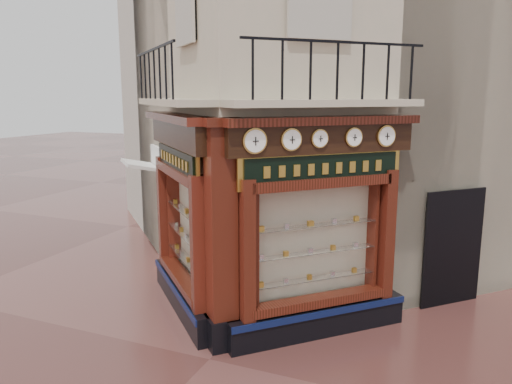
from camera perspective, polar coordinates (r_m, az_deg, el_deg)
The scene contains 16 objects.
ground at distance 8.80m, azimuth -5.34°, elevation -18.50°, with size 80.00×80.00×0.00m, color #522B26.
main_building at distance 13.50m, azimuth 7.14°, elevation 18.05°, with size 8.00×8.00×12.00m, color #B9AE91.
neighbour_left at distance 16.59m, azimuth 0.96°, elevation 15.07°, with size 8.00×8.00×11.00m, color #BBB2A3.
neighbour_right at distance 15.46m, azimuth 18.87°, elevation 14.80°, with size 8.00×8.00×11.00m, color #BBB2A3.
shopfront_left at distance 10.01m, azimuth -8.46°, elevation -2.70°, with size 2.86×2.86×3.98m.
shopfront_right at distance 8.92m, azimuth 7.27°, elevation -4.37°, with size 2.86×2.86×3.98m.
corner_pilaster at distance 8.45m, azimuth -3.98°, elevation -5.39°, with size 0.85×0.85×3.98m.
balcony at distance 9.00m, azimuth -1.32°, elevation 10.29°, with size 5.94×2.97×1.03m.
clock_a at distance 7.89m, azimuth -0.13°, elevation 5.85°, with size 0.33×0.33×0.41m.
clock_b at distance 8.15m, azimuth 4.06°, elevation 5.99°, with size 0.30×0.30×0.37m.
clock_c at distance 8.40m, azimuth 7.29°, elevation 6.08°, with size 0.26×0.26×0.31m.
clock_d at distance 8.74m, azimuth 11.11°, elevation 6.15°, with size 0.27×0.27×0.33m.
clock_e at distance 9.13m, azimuth 14.65°, elevation 6.20°, with size 0.30×0.30×0.38m.
awning at distance 13.59m, azimuth -12.67°, elevation -7.83°, with size 1.30×0.78×0.08m, color white, non-canonical shape.
signboard_left at distance 9.79m, azimuth -9.08°, elevation 3.66°, with size 2.15×2.15×0.58m.
signboard_right at distance 8.62m, azimuth 7.70°, elevation 2.72°, with size 2.27×2.27×0.61m.
Camera 1 is at (3.66, -6.74, 4.33)m, focal length 35.00 mm.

